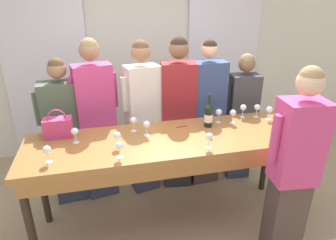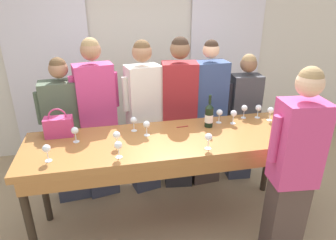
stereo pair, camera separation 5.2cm
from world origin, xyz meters
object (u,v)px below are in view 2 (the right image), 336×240
(wine_glass_by_bottle, at_px, (271,111))
(wine_glass_back_left, at_px, (234,114))
(guest_pink_top, at_px, (98,120))
(host_pouring, at_px, (292,174))
(guest_cream_sweater, at_px, (144,117))
(wine_glass_front_left, at_px, (75,131))
(wine_glass_by_handbag, at_px, (47,149))
(wine_glass_back_mid, at_px, (117,136))
(guest_navy_coat, at_px, (207,115))
(wine_bottle, at_px, (209,115))
(wine_glass_front_mid, at_px, (219,113))
(wine_glass_center_left, at_px, (134,121))
(tasting_bar, at_px, (170,148))
(guest_olive_jacket, at_px, (68,133))
(wine_glass_near_host, at_px, (244,109))
(wine_glass_center_right, at_px, (118,146))
(guest_striped_shirt, at_px, (179,114))
(handbag, at_px, (59,126))
(wine_glass_center_mid, at_px, (209,138))
(wine_glass_front_right, at_px, (258,108))
(wine_glass_back_right, at_px, (147,125))
(guest_beige_cap, at_px, (243,117))

(wine_glass_by_bottle, bearing_deg, wine_glass_back_left, 179.63)
(guest_pink_top, relative_size, host_pouring, 1.03)
(guest_cream_sweater, bearing_deg, wine_glass_front_left, -140.08)
(wine_glass_by_handbag, bearing_deg, guest_cream_sweater, 44.63)
(wine_glass_back_mid, height_order, guest_cream_sweater, guest_cream_sweater)
(guest_navy_coat, bearing_deg, wine_bottle, -108.49)
(wine_glass_front_mid, height_order, wine_glass_center_left, same)
(wine_bottle, distance_m, wine_glass_by_handbag, 1.56)
(tasting_bar, distance_m, wine_glass_back_mid, 0.54)
(wine_glass_back_left, bearing_deg, guest_pink_top, 159.94)
(wine_glass_front_left, relative_size, guest_olive_jacket, 0.09)
(wine_glass_back_left, bearing_deg, guest_cream_sweater, 149.64)
(wine_glass_front_mid, height_order, wine_glass_near_host, same)
(wine_glass_center_right, bearing_deg, guest_olive_jacket, 118.52)
(wine_glass_back_mid, bearing_deg, guest_striped_shirt, 45.26)
(handbag, xyz_separation_m, guest_pink_top, (0.35, 0.43, -0.15))
(handbag, distance_m, wine_glass_by_bottle, 2.17)
(handbag, height_order, guest_cream_sweater, guest_cream_sweater)
(wine_glass_by_bottle, height_order, host_pouring, host_pouring)
(wine_glass_near_host, bearing_deg, guest_pink_top, 166.02)
(wine_glass_near_host, xyz_separation_m, guest_striped_shirt, (-0.63, 0.39, -0.17))
(wine_glass_center_mid, height_order, wine_glass_back_mid, same)
(wine_glass_by_handbag, bearing_deg, wine_bottle, 13.88)
(wine_bottle, relative_size, wine_glass_by_handbag, 2.28)
(handbag, xyz_separation_m, guest_striped_shirt, (1.29, 0.43, -0.16))
(wine_glass_back_left, xyz_separation_m, wine_glass_by_bottle, (0.42, -0.00, 0.00))
(handbag, distance_m, wine_glass_near_host, 1.93)
(wine_glass_front_left, height_order, wine_glass_back_mid, same)
(guest_pink_top, xyz_separation_m, guest_striped_shirt, (0.95, -0.00, -0.01))
(wine_glass_front_right, relative_size, wine_glass_back_mid, 1.00)
(guest_pink_top, distance_m, guest_cream_sweater, 0.53)
(wine_glass_front_left, bearing_deg, wine_glass_center_mid, -18.25)
(wine_glass_back_mid, bearing_deg, handbag, 147.34)
(tasting_bar, distance_m, guest_cream_sweater, 0.74)
(wine_glass_back_left, height_order, host_pouring, host_pouring)
(wine_glass_center_right, xyz_separation_m, guest_pink_top, (-0.18, 0.97, -0.16))
(wine_glass_back_mid, relative_size, host_pouring, 0.08)
(tasting_bar, bearing_deg, wine_glass_back_right, 150.09)
(wine_glass_front_right, bearing_deg, wine_glass_back_mid, -167.16)
(wine_glass_front_left, height_order, guest_olive_jacket, guest_olive_jacket)
(guest_cream_sweater, distance_m, guest_striped_shirt, 0.42)
(guest_pink_top, bearing_deg, wine_glass_near_host, -13.98)
(wine_glass_front_mid, height_order, wine_glass_by_handbag, same)
(wine_glass_front_mid, distance_m, guest_cream_sweater, 0.89)
(tasting_bar, bearing_deg, wine_glass_near_host, 19.94)
(wine_bottle, bearing_deg, guest_pink_top, 154.77)
(wine_glass_center_right, relative_size, wine_glass_by_handbag, 1.00)
(guest_pink_top, height_order, guest_striped_shirt, guest_pink_top)
(wine_glass_center_mid, distance_m, guest_pink_top, 1.38)
(guest_beige_cap, bearing_deg, wine_glass_front_mid, -138.02)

